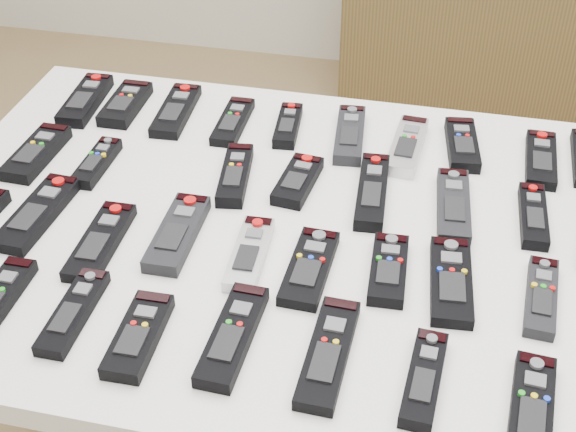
% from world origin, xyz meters
% --- Properties ---
extents(table, '(1.25, 0.88, 0.78)m').
position_xyz_m(table, '(-0.01, -0.14, 0.72)').
color(table, white).
rests_on(table, ground).
extents(sideboard, '(1.41, 0.46, 0.70)m').
position_xyz_m(sideboard, '(0.49, 1.78, 0.35)').
color(sideboard, '#47371C').
rests_on(sideboard, ground).
extents(remote_0, '(0.07, 0.19, 0.02)m').
position_xyz_m(remote_0, '(-0.49, 0.15, 0.79)').
color(remote_0, black).
rests_on(remote_0, table).
extents(remote_1, '(0.06, 0.16, 0.02)m').
position_xyz_m(remote_1, '(-0.41, 0.15, 0.79)').
color(remote_1, black).
rests_on(remote_1, table).
extents(remote_2, '(0.07, 0.19, 0.02)m').
position_xyz_m(remote_2, '(-0.30, 0.15, 0.79)').
color(remote_2, black).
rests_on(remote_2, table).
extents(remote_3, '(0.05, 0.16, 0.02)m').
position_xyz_m(remote_3, '(-0.18, 0.14, 0.79)').
color(remote_3, black).
rests_on(remote_3, table).
extents(remote_4, '(0.05, 0.14, 0.02)m').
position_xyz_m(remote_4, '(-0.07, 0.15, 0.79)').
color(remote_4, black).
rests_on(remote_4, table).
extents(remote_5, '(0.07, 0.19, 0.02)m').
position_xyz_m(remote_5, '(0.05, 0.14, 0.79)').
color(remote_5, black).
rests_on(remote_5, table).
extents(remote_6, '(0.06, 0.18, 0.02)m').
position_xyz_m(remote_6, '(0.16, 0.12, 0.79)').
color(remote_6, '#B7B7BC').
rests_on(remote_6, table).
extents(remote_7, '(0.07, 0.16, 0.02)m').
position_xyz_m(remote_7, '(0.26, 0.15, 0.79)').
color(remote_7, black).
rests_on(remote_7, table).
extents(remote_8, '(0.06, 0.17, 0.02)m').
position_xyz_m(remote_8, '(0.40, 0.13, 0.79)').
color(remote_8, black).
rests_on(remote_8, table).
extents(remote_10, '(0.06, 0.17, 0.02)m').
position_xyz_m(remote_10, '(-0.50, -0.05, 0.79)').
color(remote_10, black).
rests_on(remote_10, table).
extents(remote_11, '(0.04, 0.14, 0.02)m').
position_xyz_m(remote_11, '(-0.38, -0.05, 0.79)').
color(remote_11, black).
rests_on(remote_11, table).
extents(remote_12, '(0.07, 0.17, 0.02)m').
position_xyz_m(remote_12, '(-0.12, -0.04, 0.79)').
color(remote_12, black).
rests_on(remote_12, table).
extents(remote_13, '(0.07, 0.14, 0.02)m').
position_xyz_m(remote_13, '(-0.01, -0.03, 0.79)').
color(remote_13, black).
rests_on(remote_13, table).
extents(remote_14, '(0.06, 0.20, 0.02)m').
position_xyz_m(remote_14, '(0.12, -0.03, 0.79)').
color(remote_14, black).
rests_on(remote_14, table).
extents(remote_15, '(0.07, 0.19, 0.02)m').
position_xyz_m(remote_15, '(0.26, -0.05, 0.79)').
color(remote_15, black).
rests_on(remote_15, table).
extents(remote_16, '(0.05, 0.16, 0.02)m').
position_xyz_m(remote_16, '(0.39, -0.04, 0.79)').
color(remote_16, black).
rests_on(remote_16, table).
extents(remote_19, '(0.07, 0.20, 0.02)m').
position_xyz_m(remote_19, '(-0.41, -0.21, 0.79)').
color(remote_19, black).
rests_on(remote_19, table).
extents(remote_20, '(0.06, 0.19, 0.02)m').
position_xyz_m(remote_20, '(-0.28, -0.26, 0.79)').
color(remote_20, black).
rests_on(remote_20, table).
extents(remote_21, '(0.06, 0.18, 0.02)m').
position_xyz_m(remote_21, '(-0.17, -0.22, 0.79)').
color(remote_21, black).
rests_on(remote_21, table).
extents(remote_22, '(0.06, 0.17, 0.02)m').
position_xyz_m(remote_22, '(-0.05, -0.24, 0.79)').
color(remote_22, '#B7B7BC').
rests_on(remote_22, table).
extents(remote_23, '(0.07, 0.17, 0.02)m').
position_xyz_m(remote_23, '(0.05, -0.25, 0.79)').
color(remote_23, black).
rests_on(remote_23, table).
extents(remote_24, '(0.06, 0.15, 0.02)m').
position_xyz_m(remote_24, '(0.17, -0.23, 0.79)').
color(remote_24, black).
rests_on(remote_24, table).
extents(remote_25, '(0.07, 0.19, 0.02)m').
position_xyz_m(remote_25, '(0.26, -0.23, 0.79)').
color(remote_25, black).
rests_on(remote_25, table).
extents(remote_26, '(0.05, 0.16, 0.02)m').
position_xyz_m(remote_26, '(0.39, -0.24, 0.79)').
color(remote_26, black).
rests_on(remote_26, table).
extents(remote_30, '(0.04, 0.17, 0.02)m').
position_xyz_m(remote_30, '(-0.26, -0.42, 0.79)').
color(remote_30, black).
rests_on(remote_30, table).
extents(remote_31, '(0.06, 0.16, 0.02)m').
position_xyz_m(remote_31, '(-0.15, -0.44, 0.79)').
color(remote_31, black).
rests_on(remote_31, table).
extents(remote_32, '(0.06, 0.19, 0.02)m').
position_xyz_m(remote_32, '(-0.02, -0.41, 0.79)').
color(remote_32, black).
rests_on(remote_32, table).
extents(remote_33, '(0.06, 0.20, 0.02)m').
position_xyz_m(remote_33, '(0.11, -0.41, 0.79)').
color(remote_33, black).
rests_on(remote_33, table).
extents(remote_34, '(0.05, 0.16, 0.02)m').
position_xyz_m(remote_34, '(0.24, -0.43, 0.79)').
color(remote_34, black).
rests_on(remote_34, table).
extents(remote_35, '(0.06, 0.18, 0.02)m').
position_xyz_m(remote_35, '(0.38, -0.45, 0.79)').
color(remote_35, black).
rests_on(remote_35, table).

